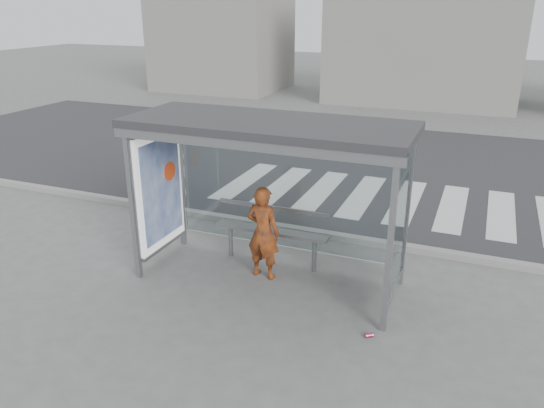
{
  "coord_description": "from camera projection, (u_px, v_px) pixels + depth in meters",
  "views": [
    {
      "loc": [
        2.93,
        -7.01,
        4.22
      ],
      "look_at": [
        -0.02,
        0.2,
        1.25
      ],
      "focal_mm": 35.0,
      "sensor_mm": 36.0,
      "label": 1
    }
  ],
  "objects": [
    {
      "name": "crosswalk",
      "position": [
        384.0,
        199.0,
        12.14
      ],
      "size": [
        7.55,
        3.0,
        0.0
      ],
      "color": "silver",
      "rests_on": "ground"
    },
    {
      "name": "building_left",
      "position": [
        222.0,
        28.0,
        26.63
      ],
      "size": [
        6.0,
        5.0,
        6.0
      ],
      "primitive_type": "cube",
      "color": "gray",
      "rests_on": "ground"
    },
    {
      "name": "curb",
      "position": [
        307.0,
        231.0,
        10.27
      ],
      "size": [
        30.0,
        0.18,
        0.12
      ],
      "primitive_type": "cube",
      "color": "gray",
      "rests_on": "ground"
    },
    {
      "name": "road",
      "position": [
        365.0,
        165.0,
        14.66
      ],
      "size": [
        30.0,
        10.0,
        0.01
      ],
      "primitive_type": "cube",
      "color": "#2E2E31",
      "rests_on": "ground"
    },
    {
      "name": "soda_can",
      "position": [
        369.0,
        335.0,
        7.13
      ],
      "size": [
        0.13,
        0.11,
        0.06
      ],
      "primitive_type": "cylinder",
      "rotation": [
        0.0,
        1.57,
        0.6
      ],
      "color": "#C73A6C",
      "rests_on": "ground"
    },
    {
      "name": "building_center",
      "position": [
        425.0,
        44.0,
        23.28
      ],
      "size": [
        8.0,
        5.0,
        5.0
      ],
      "primitive_type": "cube",
      "color": "gray",
      "rests_on": "ground"
    },
    {
      "name": "bus_shelter",
      "position": [
        247.0,
        159.0,
        8.08
      ],
      "size": [
        4.25,
        1.65,
        2.62
      ],
      "color": "gray",
      "rests_on": "ground"
    },
    {
      "name": "bench",
      "position": [
        272.0,
        231.0,
        8.96
      ],
      "size": [
        1.99,
        0.24,
        1.03
      ],
      "color": "slate",
      "rests_on": "ground"
    },
    {
      "name": "person",
      "position": [
        263.0,
        233.0,
        8.46
      ],
      "size": [
        0.6,
        0.43,
        1.56
      ],
      "primitive_type": "imported",
      "rotation": [
        0.0,
        0.0,
        3.04
      ],
      "color": "orange",
      "rests_on": "ground"
    },
    {
      "name": "ground",
      "position": [
        268.0,
        280.0,
        8.61
      ],
      "size": [
        80.0,
        80.0,
        0.0
      ],
      "primitive_type": "plane",
      "color": "#60605E",
      "rests_on": "ground"
    }
  ]
}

